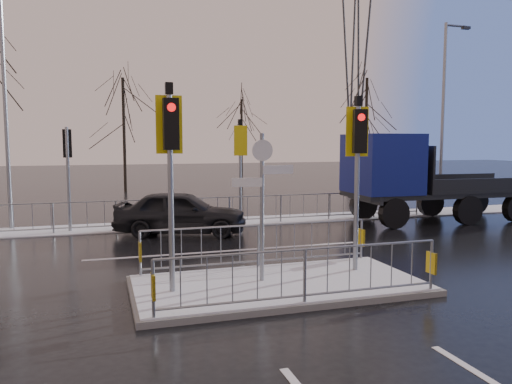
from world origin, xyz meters
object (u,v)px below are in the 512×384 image
object	(u,v)px
car_far_lane	(181,212)
street_lamp_left	(7,99)
street_lamp_right	(444,110)
flatbed_truck	(406,176)
traffic_island	(278,270)

from	to	relation	value
car_far_lane	street_lamp_left	world-z (taller)	street_lamp_left
street_lamp_right	flatbed_truck	bearing A→B (deg)	-149.19
traffic_island	street_lamp_right	xyz separation A→B (m)	(10.58, 8.49, 4.00)
street_lamp_right	street_lamp_left	world-z (taller)	street_lamp_left
car_far_lane	flatbed_truck	xyz separation A→B (m)	(8.50, -0.04, 1.04)
car_far_lane	street_lamp_left	xyz separation A→B (m)	(-5.45, 2.78, 3.76)
car_far_lane	flatbed_truck	distance (m)	8.56
traffic_island	car_far_lane	xyz separation A→B (m)	(-0.96, 6.71, 0.34)
car_far_lane	street_lamp_left	size ratio (longest dim) A/B	0.52
car_far_lane	street_lamp_right	size ratio (longest dim) A/B	0.54
car_far_lane	flatbed_truck	world-z (taller)	flatbed_truck
street_lamp_left	flatbed_truck	bearing A→B (deg)	-11.41
flatbed_truck	street_lamp_right	bearing A→B (deg)	30.81
traffic_island	car_far_lane	world-z (taller)	traffic_island
traffic_island	flatbed_truck	bearing A→B (deg)	41.52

